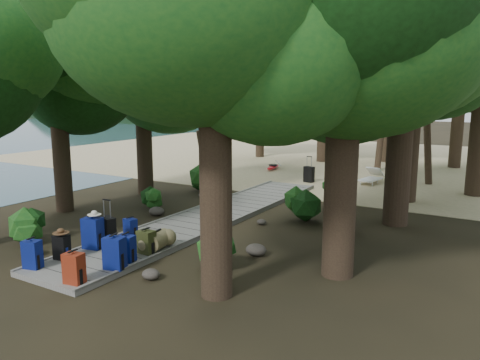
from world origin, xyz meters
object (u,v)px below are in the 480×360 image
Objects in this scene: backpack_left_d at (130,226)px; duffel_right_khaki at (157,240)px; suitcase_on_boardwalk at (108,230)px; backpack_right_c at (126,247)px; backpack_left_a at (32,253)px; backpack_right_d at (146,241)px; lone_suitcase_on_sand at (309,174)px; sun_lounger at (370,176)px; backpack_left_b at (62,246)px; kayak at (273,166)px; backpack_left_c at (93,231)px; backpack_right_a at (74,267)px; backpack_right_b at (114,251)px.

duffel_right_khaki is at bearing -9.07° from backpack_left_d.
duffel_right_khaki is 1.36m from suitcase_on_boardwalk.
backpack_right_c is 1.43m from suitcase_on_boardwalk.
backpack_left_a reaches higher than backpack_right_d.
backpack_right_c is at bearing -76.94° from lone_suitcase_on_sand.
backpack_left_a is 1.96m from backpack_right_c.
duffel_right_khaki is at bearing 31.85° from suitcase_on_boardwalk.
backpack_left_a is 0.35× the size of sun_lounger.
backpack_left_b is 0.32× the size of sun_lounger.
backpack_right_d is at bearing -89.65° from sun_lounger.
suitcase_on_boardwalk is 0.21× the size of kayak.
sun_lounger is at bearing 93.06° from suitcase_on_boardwalk.
backpack_left_a is 14.22m from sun_lounger.
backpack_left_a is at bearing -104.34° from backpack_left_c.
backpack_left_a is at bearing -146.46° from backpack_right_c.
backpack_left_c is at bearing 120.27° from backpack_right_a.
kayak is at bearing 88.70° from backpack_left_b.
lone_suitcase_on_sand is (0.91, 9.98, -0.01)m from backpack_left_d.
backpack_right_d is at bearing -76.73° from lone_suitcase_on_sand.
backpack_right_b is at bearing -36.98° from backpack_left_c.
backpack_right_b is 0.40× the size of sun_lounger.
backpack_left_d is at bearing 121.47° from backpack_right_c.
backpack_left_a is 0.99× the size of suitcase_on_boardwalk.
kayak is at bearing 93.75° from backpack_right_c.
backpack_left_a is 1.04× the size of duffel_right_khaki.
backpack_right_b is at bearing -83.25° from backpack_right_d.
backpack_left_b is at bearing 141.66° from backpack_right_a.
backpack_right_b reaches higher than backpack_left_b.
backpack_right_b is at bearing -97.15° from duffel_right_khaki.
backpack_left_b is 1.50m from backpack_right_c.
kayak is at bearing 105.56° from backpack_right_d.
backpack_left_b is (0.08, 0.69, -0.03)m from backpack_left_a.
suitcase_on_boardwalk is (0.03, -0.80, 0.09)m from backpack_left_d.
backpack_left_c is 1.39× the size of backpack_right_d.
backpack_left_c reaches higher than backpack_right_b.
backpack_left_b is 1.33m from suitcase_on_boardwalk.
backpack_left_c is 0.26× the size of kayak.
backpack_right_b reaches higher than backpack_right_c.
sun_lounger is (3.36, 13.11, -0.10)m from backpack_left_b.
duffel_right_khaki is at bearing 17.30° from backpack_left_c.
kayak is (-1.87, 15.12, -0.28)m from backpack_left_a.
duffel_right_khaki is (-0.06, 1.45, -0.17)m from backpack_right_b.
backpack_left_a is 1.00× the size of backpack_right_a.
kayak is at bearing 91.58° from backpack_right_b.
suitcase_on_boardwalk reaches higher than backpack_left_b.
duffel_right_khaki is (0.06, 0.99, -0.11)m from backpack_right_c.
backpack_right_d is at bearing 81.49° from backpack_right_a.
backpack_right_a is 2.47m from suitcase_on_boardwalk.
backpack_right_b reaches higher than kayak.
backpack_left_a reaches higher than backpack_left_d.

